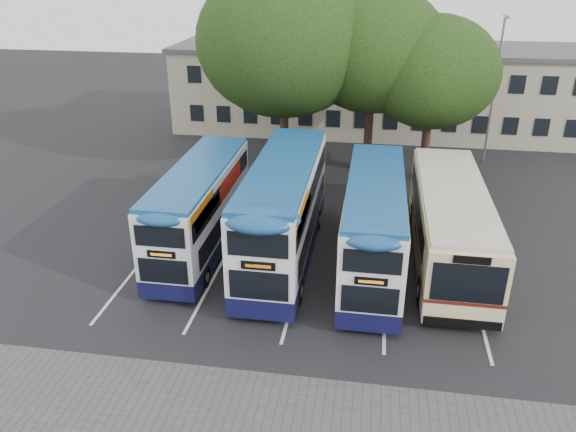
# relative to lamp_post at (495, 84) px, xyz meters

# --- Properties ---
(ground) EXTENTS (120.00, 120.00, 0.00)m
(ground) POSITION_rel_lamp_post_xyz_m (-6.00, -19.97, -5.08)
(ground) COLOR black
(ground) RESTS_ON ground
(bay_lines) EXTENTS (14.12, 11.00, 0.01)m
(bay_lines) POSITION_rel_lamp_post_xyz_m (-9.75, -14.97, -5.08)
(bay_lines) COLOR silver
(bay_lines) RESTS_ON ground
(depot_building) EXTENTS (32.40, 8.40, 6.20)m
(depot_building) POSITION_rel_lamp_post_xyz_m (-6.00, 7.02, -1.93)
(depot_building) COLOR #B0AA8E
(depot_building) RESTS_ON ground
(lamp_post) EXTENTS (0.25, 1.05, 9.06)m
(lamp_post) POSITION_rel_lamp_post_xyz_m (0.00, 0.00, 0.00)
(lamp_post) COLOR gray
(lamp_post) RESTS_ON ground
(tree_left) EXTENTS (9.93, 9.93, 12.00)m
(tree_left) POSITION_rel_lamp_post_xyz_m (-12.42, -3.56, 2.69)
(tree_left) COLOR black
(tree_left) RESTS_ON ground
(tree_mid) EXTENTS (8.34, 8.34, 10.85)m
(tree_mid) POSITION_rel_lamp_post_xyz_m (-7.42, -2.64, 2.20)
(tree_mid) COLOR black
(tree_mid) RESTS_ON ground
(tree_right) EXTENTS (7.33, 7.33, 9.41)m
(tree_right) POSITION_rel_lamp_post_xyz_m (-4.06, -3.42, 1.19)
(tree_right) COLOR black
(tree_right) RESTS_ON ground
(bus_dd_left) EXTENTS (2.29, 9.44, 3.93)m
(bus_dd_left) POSITION_rel_lamp_post_xyz_m (-14.43, -14.14, -2.92)
(bus_dd_left) COLOR #10113C
(bus_dd_left) RESTS_ON ground
(bus_dd_mid) EXTENTS (2.56, 10.54, 4.39)m
(bus_dd_mid) POSITION_rel_lamp_post_xyz_m (-10.67, -14.30, -2.66)
(bus_dd_mid) COLOR #10113C
(bus_dd_mid) RESTS_ON ground
(bus_dd_right) EXTENTS (2.35, 9.71, 4.05)m
(bus_dd_right) POSITION_rel_lamp_post_xyz_m (-6.84, -14.80, -2.86)
(bus_dd_right) COLOR #10113C
(bus_dd_right) RESTS_ON ground
(bus_single) EXTENTS (2.85, 11.18, 3.34)m
(bus_single) POSITION_rel_lamp_post_xyz_m (-3.60, -13.27, -3.19)
(bus_single) COLOR #FAE5A6
(bus_single) RESTS_ON ground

